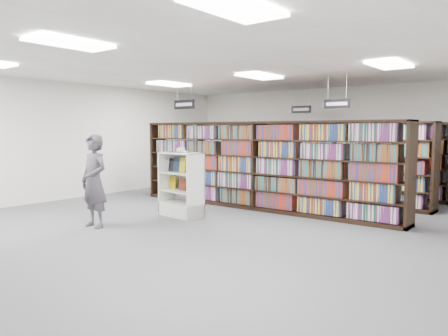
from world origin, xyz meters
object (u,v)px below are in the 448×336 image
Objects in this scene: open_book at (181,151)px; bookshelf_row_near at (259,166)px; shopper at (94,181)px; endcap_display at (182,195)px.

bookshelf_row_near is at bearing 38.37° from open_book.
open_book is at bearing 76.42° from shopper.
endcap_display is 0.97m from open_book.
shopper is (-1.43, -3.65, -0.14)m from bookshelf_row_near.
endcap_display is 2.00m from shopper.
bookshelf_row_near is 2.05m from endcap_display.
endcap_display is 0.78× the size of shopper.
endcap_display is at bearing -55.91° from open_book.
shopper reaches higher than endcap_display.
open_book is (-0.91, -1.74, 0.39)m from bookshelf_row_near.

